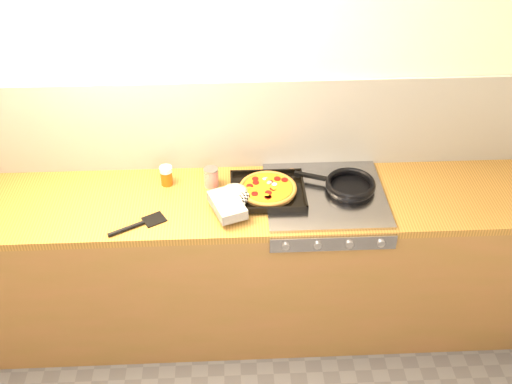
{
  "coord_description": "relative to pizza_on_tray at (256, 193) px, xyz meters",
  "views": [
    {
      "loc": [
        -0.01,
        -1.29,
        2.73
      ],
      "look_at": [
        0.1,
        1.08,
        0.95
      ],
      "focal_mm": 42.0,
      "sensor_mm": 36.0,
      "label": 1
    }
  ],
  "objects": [
    {
      "name": "pizza_on_tray",
      "position": [
        0.0,
        0.0,
        0.0
      ],
      "size": [
        0.49,
        0.43,
        0.06
      ],
      "color": "black",
      "rests_on": "stovetop"
    },
    {
      "name": "tomato_can",
      "position": [
        -0.23,
        0.13,
        0.01
      ],
      "size": [
        0.07,
        0.07,
        0.11
      ],
      "color": "#A40D15",
      "rests_on": "counter_run"
    },
    {
      "name": "counter_run",
      "position": [
        -0.1,
        0.01,
        -0.49
      ],
      "size": [
        3.2,
        0.62,
        0.9
      ],
      "color": "brown",
      "rests_on": "ground"
    },
    {
      "name": "frying_pan",
      "position": [
        0.47,
        0.05,
        -0.0
      ],
      "size": [
        0.44,
        0.33,
        0.04
      ],
      "color": "black",
      "rests_on": "stovetop"
    },
    {
      "name": "wooden_spoon",
      "position": [
        0.11,
        0.21,
        -0.03
      ],
      "size": [
        0.3,
        0.07,
        0.02
      ],
      "color": "#9F6743",
      "rests_on": "counter_run"
    },
    {
      "name": "black_spatula",
      "position": [
        -0.57,
        -0.18,
        -0.03
      ],
      "size": [
        0.27,
        0.19,
        0.02
      ],
      "color": "black",
      "rests_on": "counter_run"
    },
    {
      "name": "juice_glass",
      "position": [
        -0.46,
        0.15,
        0.01
      ],
      "size": [
        0.07,
        0.07,
        0.11
      ],
      "color": "#DD490D",
      "rests_on": "counter_run"
    },
    {
      "name": "room_shell",
      "position": [
        -0.1,
        0.3,
        0.21
      ],
      "size": [
        3.2,
        3.2,
        3.2
      ],
      "color": "white",
      "rests_on": "ground"
    },
    {
      "name": "stovetop",
      "position": [
        0.35,
        0.01,
        -0.04
      ],
      "size": [
        0.6,
        0.56,
        0.02
      ],
      "primitive_type": "cube",
      "color": "#9B9BA0",
      "rests_on": "counter_run"
    }
  ]
}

